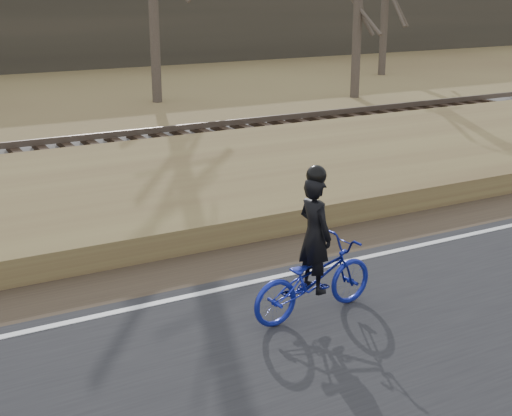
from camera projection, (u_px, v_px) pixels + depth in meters
name	position (u px, v px, depth m)	size (l,w,h in m)	color
ground	(5.00, 349.00, 8.77)	(120.00, 120.00, 0.00)	olive
edge_line	(1.00, 337.00, 8.92)	(120.00, 0.12, 0.01)	silver
cyclist	(314.00, 269.00, 9.37)	(1.96, 0.85, 2.05)	navy
bare_tree_right	(358.00, 15.00, 26.81)	(0.36, 0.36, 6.23)	brown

